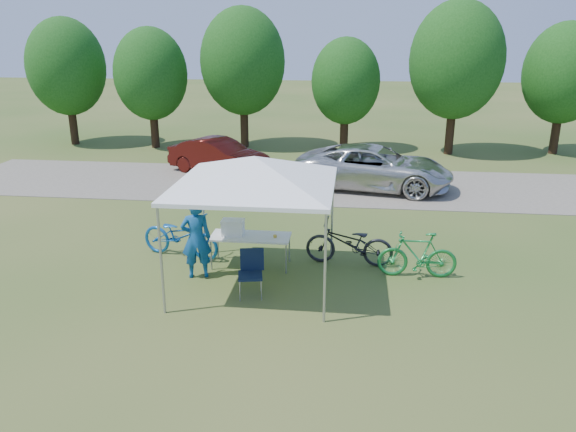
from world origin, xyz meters
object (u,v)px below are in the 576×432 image
at_px(bike_dark, 349,243).
at_px(minivan, 374,167).
at_px(cyclist, 196,239).
at_px(bike_green, 417,255).
at_px(cooler, 233,227).
at_px(sedan, 219,156).
at_px(folding_chair, 251,268).
at_px(bike_blue, 180,236).
at_px(folding_table, 251,237).

height_order(bike_dark, minivan, minivan).
xyz_separation_m(cyclist, minivan, (3.96, 7.60, -0.14)).
relative_size(bike_green, minivan, 0.33).
relative_size(cooler, sedan, 0.13).
bearing_deg(folding_chair, cooler, 104.31).
distance_m(bike_green, minivan, 7.10).
bearing_deg(bike_blue, sedan, 22.44).
xyz_separation_m(cooler, bike_dark, (2.58, 0.34, -0.39)).
relative_size(cyclist, sedan, 0.45).
bearing_deg(bike_dark, bike_green, 76.19).
height_order(cyclist, bike_blue, cyclist).
xyz_separation_m(cooler, sedan, (-2.32, 8.36, -0.25)).
height_order(folding_chair, bike_blue, bike_blue).
bearing_deg(cyclist, cooler, -149.36).
distance_m(bike_blue, sedan, 8.06).
bearing_deg(bike_dark, folding_chair, -43.16).
distance_m(folding_table, sedan, 8.78).
relative_size(bike_green, bike_dark, 0.86).
bearing_deg(minivan, cyclist, 162.63).
height_order(cooler, minivan, minivan).
xyz_separation_m(bike_green, sedan, (-6.36, 8.52, 0.15)).
xyz_separation_m(folding_chair, bike_green, (3.39, 1.22, -0.05)).
relative_size(folding_table, bike_green, 1.05).
distance_m(folding_table, bike_dark, 2.22).
relative_size(cyclist, bike_dark, 0.89).
distance_m(bike_dark, minivan, 6.61).
distance_m(folding_table, cyclist, 1.27).
bearing_deg(minivan, bike_green, -163.97).
xyz_separation_m(folding_chair, cooler, (-0.65, 1.39, 0.35)).
distance_m(folding_chair, bike_green, 3.60).
bearing_deg(folding_table, minivan, 67.05).
xyz_separation_m(bike_green, bike_dark, (-1.46, 0.50, 0.01)).
relative_size(cyclist, bike_blue, 0.88).
distance_m(bike_dark, sedan, 9.40).
distance_m(cooler, cyclist, 0.95).
distance_m(cyclist, minivan, 8.57).
xyz_separation_m(cooler, bike_green, (4.04, -0.16, -0.40)).
distance_m(cyclist, sedan, 9.21).
height_order(folding_table, bike_blue, bike_blue).
height_order(bike_green, minivan, minivan).
relative_size(cooler, bike_green, 0.29).
bearing_deg(folding_table, sedan, 107.97).
height_order(folding_table, cooler, cooler).
distance_m(cyclist, bike_blue, 1.31).
bearing_deg(folding_chair, bike_dark, 30.88).
xyz_separation_m(bike_blue, sedan, (-0.98, 8.00, 0.14)).
relative_size(folding_table, bike_dark, 0.90).
bearing_deg(folding_chair, minivan, 61.28).
bearing_deg(sedan, bike_blue, -149.06).
bearing_deg(bike_dark, folding_table, -76.26).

